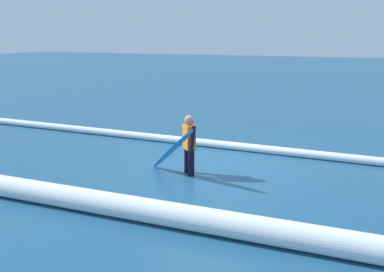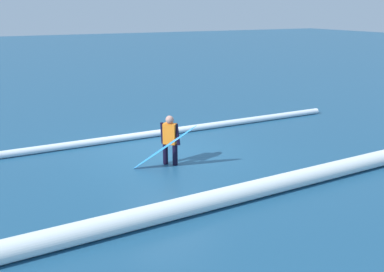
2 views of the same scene
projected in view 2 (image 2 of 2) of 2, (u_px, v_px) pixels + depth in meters
The scene contains 5 objects.
ground_plane at pixel (167, 154), 11.88m from camera, with size 122.88×122.88×0.00m, color navy.
surfer at pixel (170, 138), 10.90m from camera, with size 0.39×0.50×1.37m.
surfboard at pixel (164, 147), 10.58m from camera, with size 1.58×1.08×1.26m.
wave_crest_foreground at pixel (91, 142), 12.61m from camera, with size 0.22×0.22×18.31m, color white.
wave_crest_midground at pixel (266, 187), 9.22m from camera, with size 0.42×0.42×23.28m, color white.
Camera 2 is at (4.39, 10.30, 4.05)m, focal length 38.13 mm.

